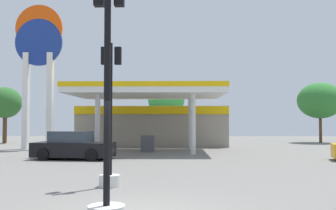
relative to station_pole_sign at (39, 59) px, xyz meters
name	(u,v)px	position (x,y,z in m)	size (l,w,h in m)	color
gas_station	(153,121)	(8.33, 3.55, -4.67)	(12.11, 14.01, 4.41)	gray
station_pole_sign	(39,59)	(0.00, 0.00, 0.00)	(3.52, 0.56, 10.78)	white
car_0	(73,147)	(4.68, -7.66, -6.02)	(4.46, 2.38, 1.53)	black
traffic_signal_0	(107,137)	(8.81, -20.63, -4.96)	(0.78, 0.78, 5.23)	silver
traffic_signal_2	(110,134)	(8.15, -16.37, -5.06)	(0.67, 0.69, 4.58)	silver
tree_0	(5,103)	(-5.85, 7.69, -2.93)	(3.04, 3.04, 5.28)	brown
tree_1	(166,99)	(9.34, 8.40, -2.57)	(3.48, 3.48, 5.90)	brown
tree_2	(320,101)	(24.16, 9.08, -2.66)	(4.29, 4.29, 5.78)	brown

